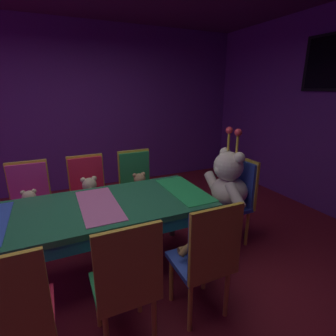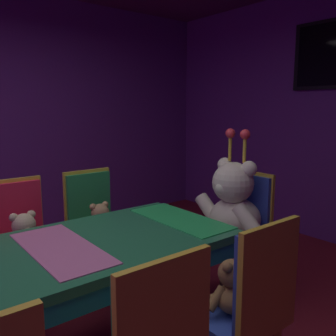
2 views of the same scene
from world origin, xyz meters
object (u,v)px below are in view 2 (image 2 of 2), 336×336
teddy_right_2 (231,289)px  throne_chair (245,220)px  teddy_left_1 (25,238)px  teddy_right_1 (132,335)px  king_teddy_bear (232,206)px  teddy_left_2 (101,223)px  chair_left_1 (19,233)px  chair_left_2 (92,217)px  banquet_table (61,264)px  chair_right_2 (254,298)px

teddy_right_2 → throne_chair: bearing=-53.9°
teddy_left_1 → teddy_right_1: (1.36, -0.00, -0.01)m
teddy_right_2 → king_teddy_bear: king_teddy_bear is taller
teddy_right_1 → king_teddy_bear: 1.53m
teddy_left_2 → chair_left_1: bearing=-103.1°
chair_left_1 → throne_chair: size_ratio=1.00×
chair_left_1 → chair_left_2: same height
banquet_table → king_teddy_bear: bearing=90.0°
teddy_right_2 → throne_chair: 1.15m
banquet_table → teddy_right_1: 0.69m
chair_left_2 → chair_left_1: bearing=-89.4°
king_teddy_bear → teddy_right_1: bearing=26.6°
teddy_left_2 → teddy_right_1: (1.37, -0.59, -0.00)m
teddy_left_1 → teddy_left_2: (-0.01, 0.59, -0.01)m
chair_right_2 → teddy_right_2: 0.14m
chair_left_1 → chair_right_2: 1.75m
teddy_left_1 → throne_chair: throne_chair is taller
chair_left_1 → king_teddy_bear: 1.60m
throne_chair → chair_left_2: bearing=-41.6°
chair_right_2 → teddy_right_2: chair_right_2 is taller
teddy_right_2 → throne_chair: size_ratio=0.31×
banquet_table → teddy_left_2: teddy_left_2 is taller
king_teddy_bear → teddy_right_2: bearing=41.7°
teddy_right_1 → throne_chair: (-0.68, 1.53, 0.01)m
chair_right_2 → king_teddy_bear: size_ratio=1.12×
banquet_table → teddy_right_1: teddy_right_1 is taller
chair_left_1 → banquet_table: bearing=-0.9°
teddy_left_1 → king_teddy_bear: king_teddy_bear is taller
teddy_left_1 → king_teddy_bear: 1.53m
teddy_left_1 → chair_left_1: bearing=-180.0°
throne_chair → king_teddy_bear: 0.22m
king_teddy_bear → chair_right_2: bearing=47.2°
banquet_table → king_teddy_bear: (0.00, 1.37, 0.09)m
teddy_left_2 → king_teddy_bear: king_teddy_bear is taller
chair_right_2 → teddy_right_1: bearing=76.7°
teddy_left_2 → teddy_left_1: bearing=-89.2°
teddy_left_1 → chair_right_2: (1.50, 0.60, -0.00)m
teddy_left_2 → throne_chair: throne_chair is taller
teddy_right_1 → throne_chair: bearing=-66.0°
chair_left_2 → king_teddy_bear: king_teddy_bear is taller
chair_left_2 → king_teddy_bear: 1.14m
chair_left_2 → chair_right_2: bearing=0.2°
teddy_right_1 → king_teddy_bear: bearing=-63.4°
chair_left_2 → throne_chair: bearing=48.4°
teddy_left_1 → chair_left_2: (-0.15, 0.59, -0.00)m
chair_left_1 → teddy_right_1: size_ratio=3.22×
banquet_table → teddy_left_2: bearing=138.6°
teddy_left_2 → chair_right_2: chair_right_2 is taller
teddy_left_2 → king_teddy_bear: (0.69, 0.77, 0.16)m
teddy_left_2 → king_teddy_bear: size_ratio=0.35×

